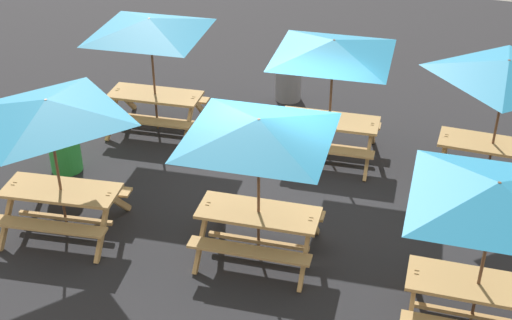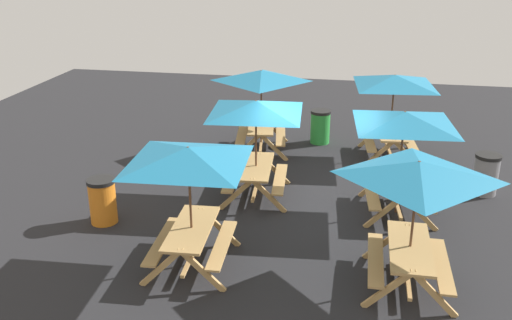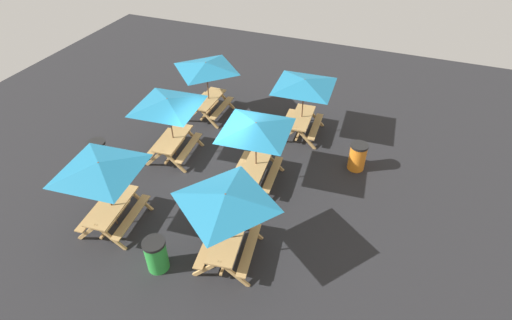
{
  "view_description": "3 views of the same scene",
  "coord_description": "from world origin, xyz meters",
  "views": [
    {
      "loc": [
        -2.81,
        9.45,
        6.8
      ],
      "look_at": [
        0.41,
        0.17,
        0.9
      ],
      "focal_mm": 50.0,
      "sensor_mm": 36.0,
      "label": 1
    },
    {
      "loc": [
        -11.95,
        -0.9,
        5.57
      ],
      "look_at": [
        -0.04,
        1.34,
        0.9
      ],
      "focal_mm": 40.0,
      "sensor_mm": 36.0,
      "label": 2
    },
    {
      "loc": [
        9.1,
        4.9,
        8.72
      ],
      "look_at": [
        -0.04,
        1.34,
        0.9
      ],
      "focal_mm": 28.0,
      "sensor_mm": 36.0,
      "label": 3
    }
  ],
  "objects": [
    {
      "name": "ground_plane",
      "position": [
        0.0,
        0.0,
        0.0
      ],
      "size": [
        24.57,
        24.57,
        0.0
      ],
      "primitive_type": "plane",
      "color": "#232326",
      "rests_on": "ground"
    },
    {
      "name": "picnic_table_0",
      "position": [
        -3.21,
        1.92,
        1.99
      ],
      "size": [
        2.82,
        2.82,
        2.34
      ],
      "rotation": [
        0.0,
        0.0,
        0.06
      ],
      "color": "tan",
      "rests_on": "ground"
    },
    {
      "name": "picnic_table_1",
      "position": [
        -0.31,
        -1.84,
        1.99
      ],
      "size": [
        2.82,
        2.82,
        2.34
      ],
      "rotation": [
        0.0,
        0.0,
        0.08
      ],
      "color": "tan",
      "rests_on": "ground"
    },
    {
      "name": "picnic_table_2",
      "position": [
        -0.04,
        1.34,
        1.99
      ],
      "size": [
        2.82,
        2.82,
        2.34
      ],
      "rotation": [
        0.0,
        0.0,
        0.08
      ],
      "color": "tan",
      "rests_on": "ground"
    },
    {
      "name": "picnic_table_3",
      "position": [
        3.16,
        -1.77,
        1.99
      ],
      "size": [
        2.81,
        2.81,
        2.34
      ],
      "rotation": [
        0.0,
        0.0,
        0.1
      ],
      "color": "tan",
      "rests_on": "ground"
    },
    {
      "name": "picnic_table_4",
      "position": [
        3.04,
        1.77,
        1.99
      ],
      "size": [
        2.27,
        2.27,
        2.34
      ],
      "rotation": [
        0.0,
        0.0,
        0.14
      ],
      "color": "tan",
      "rests_on": "ground"
    },
    {
      "name": "picnic_table_5",
      "position": [
        -3.18,
        -1.9,
        1.99
      ],
      "size": [
        2.01,
        2.01,
        2.34
      ],
      "rotation": [
        0.0,
        0.0,
        -0.0
      ],
      "color": "tan",
      "rests_on": "ground"
    },
    {
      "name": "trash_bin_green",
      "position": [
        4.02,
        0.19,
        0.49
      ],
      "size": [
        0.59,
        0.59,
        0.98
      ],
      "color": "green",
      "rests_on": "ground"
    },
    {
      "name": "trash_bin_orange",
      "position": [
        -1.92,
        4.25,
        0.49
      ],
      "size": [
        0.59,
        0.59,
        0.98
      ],
      "color": "orange",
      "rests_on": "ground"
    },
    {
      "name": "trash_bin_gray",
      "position": [
        1.09,
        -3.91,
        0.49
      ],
      "size": [
        0.59,
        0.59,
        0.98
      ],
      "color": "gray",
      "rests_on": "ground"
    }
  ]
}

